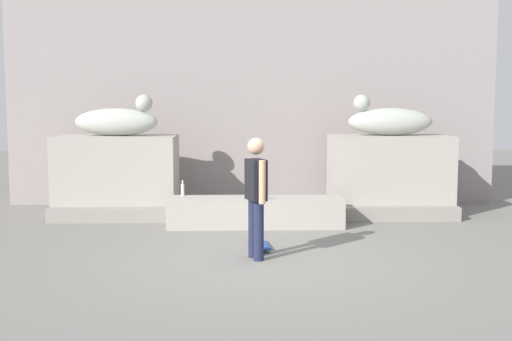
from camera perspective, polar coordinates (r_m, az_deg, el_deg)
name	(u,v)px	position (r m, az deg, el deg)	size (l,w,h in m)	color
ground_plane	(260,261)	(8.95, 0.33, -7.89)	(40.00, 40.00, 0.00)	slate
facade_wall	(252,41)	(13.96, -0.32, 11.21)	(10.16, 0.60, 6.82)	gray
pedestal_left	(117,176)	(12.65, -12.03, -0.44)	(2.25, 1.21, 1.51)	#A39E93
pedestal_right	(389,175)	(12.76, 11.57, -0.37)	(2.25, 1.21, 1.51)	#A39E93
statue_reclining_left	(118,121)	(12.56, -11.98, 4.28)	(1.67, 0.79, 0.78)	#ACB1A5
statue_reclining_right	(389,121)	(12.68, 11.51, 4.30)	(1.61, 0.59, 0.78)	#ACB1A5
ledge_block	(255,212)	(11.30, -0.05, -3.65)	(3.02, 0.73, 0.50)	#A39E93
skater	(256,193)	(8.89, 0.00, -1.94)	(0.31, 0.51, 1.67)	#1E233F
skateboard	(260,244)	(9.69, 0.34, -6.42)	(0.31, 0.82, 0.08)	navy
bottle_blue	(258,194)	(10.97, 0.21, -2.04)	(0.06, 0.06, 0.27)	#194C99
bottle_clear	(183,189)	(11.57, -6.43, -1.65)	(0.06, 0.06, 0.28)	silver
stair_step	(255,213)	(11.90, -0.11, -3.77)	(7.44, 0.50, 0.25)	gray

